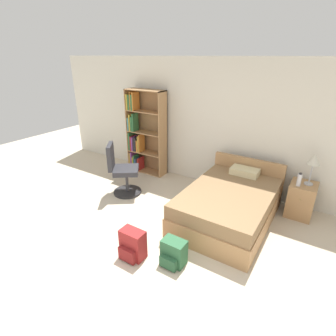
{
  "coord_description": "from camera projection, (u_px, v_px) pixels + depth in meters",
  "views": [
    {
      "loc": [
        1.73,
        -1.68,
        2.62
      ],
      "look_at": [
        -0.63,
        1.98,
        0.73
      ],
      "focal_mm": 28.0,
      "sensor_mm": 36.0,
      "label": 1
    }
  ],
  "objects": [
    {
      "name": "ground_plane",
      "position": [
        124.0,
        288.0,
        3.2
      ],
      "size": [
        14.0,
        14.0,
        0.0
      ],
      "primitive_type": "plane",
      "color": "beige"
    },
    {
      "name": "wall_back",
      "position": [
        229.0,
        127.0,
        5.17
      ],
      "size": [
        9.0,
        0.06,
        2.6
      ],
      "color": "silver",
      "rests_on": "ground_plane"
    },
    {
      "name": "bookshelf",
      "position": [
        142.0,
        134.0,
        6.12
      ],
      "size": [
        0.94,
        0.33,
        1.93
      ],
      "color": "#AD7F51",
      "rests_on": "ground_plane"
    },
    {
      "name": "bed",
      "position": [
        230.0,
        204.0,
        4.43
      ],
      "size": [
        1.33,
        1.99,
        0.83
      ],
      "color": "#AD7F51",
      "rests_on": "ground_plane"
    },
    {
      "name": "office_chair",
      "position": [
        122.0,
        172.0,
        5.22
      ],
      "size": [
        0.72,
        0.7,
        1.05
      ],
      "color": "#232326",
      "rests_on": "ground_plane"
    },
    {
      "name": "nightstand",
      "position": [
        301.0,
        200.0,
        4.55
      ],
      "size": [
        0.42,
        0.5,
        0.6
      ],
      "color": "#AD7F51",
      "rests_on": "ground_plane"
    },
    {
      "name": "table_lamp",
      "position": [
        314.0,
        161.0,
        4.26
      ],
      "size": [
        0.2,
        0.2,
        0.54
      ],
      "color": "#B2B2B7",
      "rests_on": "nightstand"
    },
    {
      "name": "water_bottle",
      "position": [
        299.0,
        180.0,
        4.34
      ],
      "size": [
        0.07,
        0.07,
        0.23
      ],
      "color": "silver",
      "rests_on": "nightstand"
    },
    {
      "name": "backpack_green",
      "position": [
        173.0,
        253.0,
        3.51
      ],
      "size": [
        0.32,
        0.29,
        0.36
      ],
      "color": "#2D603D",
      "rests_on": "ground_plane"
    },
    {
      "name": "backpack_red",
      "position": [
        132.0,
        245.0,
        3.61
      ],
      "size": [
        0.35,
        0.27,
        0.43
      ],
      "color": "maroon",
      "rests_on": "ground_plane"
    }
  ]
}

